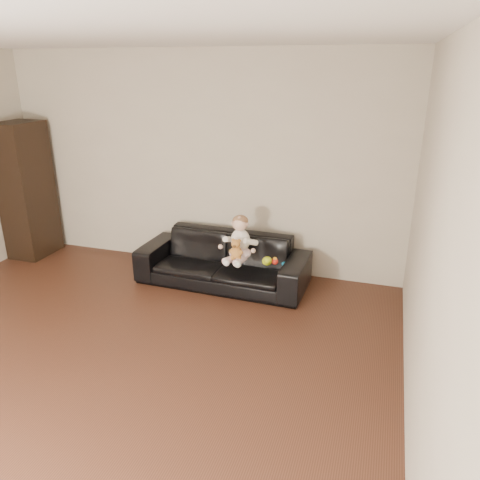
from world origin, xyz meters
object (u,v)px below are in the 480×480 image
(cabinet, at_px, (27,190))
(toy_blue_disc, at_px, (286,264))
(teddy_bear, at_px, (236,249))
(sofa, at_px, (223,260))
(toy_green, at_px, (267,261))
(baby, at_px, (240,240))
(toy_rattle, at_px, (275,261))

(cabinet, bearing_deg, toy_blue_disc, -3.99)
(teddy_bear, distance_m, toy_blue_disc, 0.57)
(cabinet, height_order, teddy_bear, cabinet)
(sofa, xyz_separation_m, toy_green, (0.57, -0.18, 0.14))
(baby, xyz_separation_m, toy_green, (0.33, -0.07, -0.18))
(cabinet, relative_size, toy_green, 13.22)
(baby, bearing_deg, toy_blue_disc, 17.95)
(cabinet, height_order, toy_rattle, cabinet)
(baby, bearing_deg, toy_rattle, 12.76)
(sofa, xyz_separation_m, baby, (0.24, -0.11, 0.31))
(toy_rattle, bearing_deg, baby, 175.25)
(toy_rattle, bearing_deg, teddy_bear, -163.55)
(teddy_bear, xyz_separation_m, toy_blue_disc, (0.52, 0.16, -0.17))
(baby, distance_m, teddy_bear, 0.16)
(teddy_bear, distance_m, toy_green, 0.36)
(cabinet, bearing_deg, sofa, -2.75)
(cabinet, distance_m, toy_rattle, 3.43)
(teddy_bear, relative_size, toy_rattle, 3.14)
(toy_blue_disc, bearing_deg, toy_rattle, -161.73)
(teddy_bear, relative_size, toy_green, 1.76)
(sofa, relative_size, cabinet, 1.12)
(toy_rattle, bearing_deg, sofa, 167.69)
(baby, distance_m, toy_green, 0.38)
(sofa, distance_m, toy_green, 0.62)
(toy_rattle, bearing_deg, toy_blue_disc, 18.27)
(cabinet, distance_m, toy_blue_disc, 3.55)
(sofa, height_order, teddy_bear, teddy_bear)
(cabinet, distance_m, baby, 3.00)
(cabinet, relative_size, baby, 3.49)
(sofa, relative_size, toy_blue_disc, 20.30)
(toy_rattle, distance_m, toy_blue_disc, 0.13)
(teddy_bear, bearing_deg, cabinet, -178.75)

